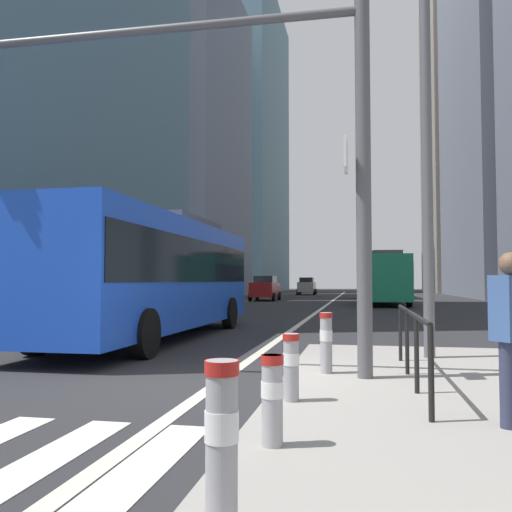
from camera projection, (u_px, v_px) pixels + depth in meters
ground_plane at (319, 311)px, 27.71m from camera, size 160.00×160.00×0.00m
lane_centre_line at (329, 303)px, 37.52m from camera, size 0.20×80.00×0.01m
office_tower_left_mid at (171, 140)px, 52.88m from camera, size 12.47×18.54×30.85m
office_tower_left_far at (236, 146)px, 80.30m from camera, size 12.76×25.59×43.43m
office_tower_right_mid at (510, 42)px, 53.43m from camera, size 10.59×22.75×50.56m
office_tower_right_far at (467, 137)px, 75.13m from camera, size 10.88×17.15×43.38m
city_bus_blue_oncoming at (155, 270)px, 14.40m from camera, size 2.73×10.87×3.40m
city_bus_red_receding at (384, 277)px, 35.37m from camera, size 2.90×10.59×3.40m
car_oncoming_mid at (265, 288)px, 42.55m from camera, size 2.06×4.48×1.94m
car_receding_near at (384, 286)px, 54.36m from camera, size 2.13×4.43×1.94m
car_receding_far at (369, 287)px, 47.30m from camera, size 2.12×4.37×1.94m
car_oncoming_far at (307, 286)px, 60.90m from camera, size 2.10×4.54×1.94m
traffic_signal_gantry at (205, 112)px, 8.35m from camera, size 7.09×0.65×6.00m
street_lamp_post at (426, 80)px, 10.01m from camera, size 5.50×0.32×8.00m
bollard_front at (222, 437)px, 2.97m from camera, size 0.20×0.20×0.95m
bollard_left at (272, 395)px, 4.55m from camera, size 0.20×0.20×0.76m
bollard_right at (291, 363)px, 6.25m from camera, size 0.20×0.20×0.78m
bollard_back at (326, 339)px, 8.14m from camera, size 0.20×0.20×0.91m
pedestrian_railing at (411, 330)px, 7.37m from camera, size 0.06×4.21×0.98m
pedestrian_far at (512, 330)px, 5.16m from camera, size 0.45×0.42×1.67m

